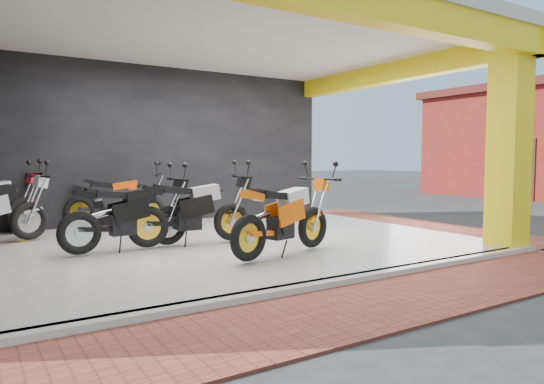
{
  "coord_description": "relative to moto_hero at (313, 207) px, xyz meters",
  "views": [
    {
      "loc": [
        -3.65,
        -5.34,
        1.5
      ],
      "look_at": [
        0.94,
        1.95,
        0.9
      ],
      "focal_mm": 32.0,
      "sensor_mm": 36.0,
      "label": 1
    }
  ],
  "objects": [
    {
      "name": "floor_kerb",
      "position": [
        -0.83,
        -1.62,
        -0.7
      ],
      "size": [
        8.0,
        0.2,
        0.1
      ],
      "primitive_type": "cube",
      "color": "silver",
      "rests_on": "ground"
    },
    {
      "name": "paver_right",
      "position": [
        3.97,
        1.4,
        -0.73
      ],
      "size": [
        1.4,
        7.0,
        0.03
      ],
      "primitive_type": "cube",
      "color": "#984131",
      "rests_on": "ground"
    },
    {
      "name": "ground",
      "position": [
        -0.83,
        -0.6,
        -0.75
      ],
      "size": [
        80.0,
        80.0,
        0.0
      ],
      "primitive_type": "plane",
      "color": "#2D2D30",
      "rests_on": "ground"
    },
    {
      "name": "moto_hero",
      "position": [
        0.0,
        0.0,
        0.0
      ],
      "size": [
        2.26,
        1.3,
        1.3
      ],
      "primitive_type": null,
      "rotation": [
        0.0,
        0.0,
        0.26
      ],
      "color": "#FF5F0A",
      "rests_on": "showroom_floor"
    },
    {
      "name": "showroom_ceiling",
      "position": [
        -0.83,
        1.4,
        2.85
      ],
      "size": [
        8.4,
        6.4,
        0.2
      ],
      "primitive_type": "cube",
      "color": "beige",
      "rests_on": "corner_column"
    },
    {
      "name": "moto_row_d",
      "position": [
        -3.63,
        3.11,
        0.01
      ],
      "size": [
        2.29,
        1.53,
        1.31
      ],
      "primitive_type": null,
      "rotation": [
        0.0,
        0.0,
        0.37
      ],
      "color": "#97999E",
      "rests_on": "showroom_floor"
    },
    {
      "name": "moto_row_a",
      "position": [
        -0.76,
        1.22,
        0.01
      ],
      "size": [
        2.21,
        0.99,
        1.31
      ],
      "primitive_type": null,
      "rotation": [
        0.0,
        0.0,
        -0.09
      ],
      "color": "black",
      "rests_on": "showroom_floor"
    },
    {
      "name": "header_beam_right",
      "position": [
        3.17,
        1.4,
        2.55
      ],
      "size": [
        0.3,
        6.4,
        0.4
      ],
      "primitive_type": "cube",
      "color": "yellow",
      "rests_on": "corner_column"
    },
    {
      "name": "showroom_floor",
      "position": [
        -0.83,
        1.4,
        -0.7
      ],
      "size": [
        8.0,
        6.0,
        0.1
      ],
      "primitive_type": "cube",
      "color": "silver",
      "rests_on": "ground"
    },
    {
      "name": "moto_row_e",
      "position": [
        -3.63,
        4.17,
        0.02
      ],
      "size": [
        2.32,
        1.64,
        1.34
      ],
      "primitive_type": null,
      "rotation": [
        0.0,
        0.0,
        0.43
      ],
      "color": "red",
      "rests_on": "showroom_floor"
    },
    {
      "name": "corner_column",
      "position": [
        2.92,
        -1.35,
        1.0
      ],
      "size": [
        0.5,
        0.5,
        3.5
      ],
      "primitive_type": "cube",
      "color": "yellow",
      "rests_on": "ground"
    },
    {
      "name": "paver_front",
      "position": [
        -0.83,
        -2.4,
        -0.73
      ],
      "size": [
        9.0,
        1.4,
        0.03
      ],
      "primitive_type": "cube",
      "color": "#984131",
      "rests_on": "ground"
    },
    {
      "name": "moto_row_b",
      "position": [
        -1.81,
        1.41,
        -0.01
      ],
      "size": [
        2.13,
        0.9,
        1.28
      ],
      "primitive_type": null,
      "rotation": [
        0.0,
        0.0,
        0.06
      ],
      "color": "black",
      "rests_on": "showroom_floor"
    },
    {
      "name": "moto_row_c",
      "position": [
        -1.37,
        3.66,
        -0.01
      ],
      "size": [
        2.24,
        1.59,
        1.29
      ],
      "primitive_type": null,
      "rotation": [
        0.0,
        0.0,
        -0.43
      ],
      "color": "black",
      "rests_on": "showroom_floor"
    },
    {
      "name": "back_wall",
      "position": [
        -0.83,
        4.5,
        1.0
      ],
      "size": [
        8.2,
        0.2,
        3.5
      ],
      "primitive_type": "cube",
      "color": "black",
      "rests_on": "ground"
    }
  ]
}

